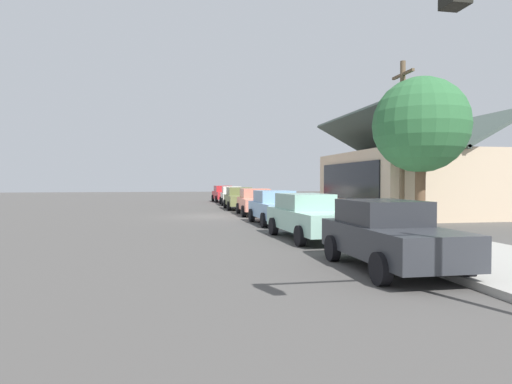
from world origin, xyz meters
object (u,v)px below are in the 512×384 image
(car_coral, at_px, (256,201))
(utility_pole_wooden, at_px, (402,140))
(car_olive, at_px, (240,198))
(car_cherry, at_px, (223,194))
(car_ivory, at_px, (232,195))
(car_charcoal, at_px, (388,234))
(shade_tree, at_px, (421,125))
(car_seafoam, at_px, (308,216))
(fire_hydrant_red, at_px, (266,203))
(car_skyblue, at_px, (276,207))

(car_coral, bearing_deg, utility_pole_wooden, 37.43)
(car_olive, height_order, utility_pole_wooden, utility_pole_wooden)
(car_cherry, relative_size, car_ivory, 1.01)
(car_cherry, distance_m, car_olive, 11.49)
(car_charcoal, bearing_deg, shade_tree, 145.20)
(shade_tree, bearing_deg, utility_pole_wooden, -168.56)
(car_cherry, relative_size, car_seafoam, 0.91)
(car_charcoal, relative_size, fire_hydrant_red, 6.13)
(shade_tree, distance_m, utility_pole_wooden, 1.27)
(car_skyblue, xyz_separation_m, fire_hydrant_red, (-9.32, 1.49, -0.32))
(car_cherry, bearing_deg, fire_hydrant_red, 4.29)
(car_olive, bearing_deg, car_cherry, -179.38)
(car_olive, height_order, fire_hydrant_red, car_olive)
(shade_tree, bearing_deg, car_seafoam, -66.76)
(fire_hydrant_red, bearing_deg, car_coral, -21.36)
(car_seafoam, relative_size, fire_hydrant_red, 6.96)
(fire_hydrant_red, bearing_deg, utility_pole_wooden, 19.67)
(car_olive, xyz_separation_m, car_seafoam, (16.70, -0.01, -0.00))
(car_coral, bearing_deg, car_ivory, -178.32)
(car_charcoal, bearing_deg, car_seafoam, -177.45)
(car_cherry, xyz_separation_m, shade_tree, (25.68, 5.76, 3.63))
(car_skyblue, bearing_deg, car_olive, 179.14)
(car_skyblue, height_order, car_seafoam, same)
(car_charcoal, bearing_deg, car_olive, -179.23)
(car_olive, height_order, car_seafoam, same)
(car_cherry, bearing_deg, car_seafoam, -2.38)
(car_coral, relative_size, car_seafoam, 0.89)
(car_ivory, height_order, fire_hydrant_red, car_ivory)
(shade_tree, bearing_deg, car_ivory, -164.42)
(car_seafoam, relative_size, shade_tree, 0.76)
(car_skyblue, bearing_deg, fire_hydrant_red, 169.55)
(shade_tree, bearing_deg, car_olive, -157.71)
(car_seafoam, bearing_deg, car_ivory, 176.05)
(car_charcoal, height_order, shade_tree, shade_tree)
(car_cherry, distance_m, car_seafoam, 28.19)
(car_seafoam, bearing_deg, car_charcoal, -1.09)
(car_coral, distance_m, car_seafoam, 11.21)
(car_olive, bearing_deg, car_seafoam, 0.91)
(car_ivory, distance_m, car_skyblue, 17.16)
(car_cherry, height_order, car_ivory, same)
(car_coral, distance_m, utility_pole_wooden, 9.81)
(car_cherry, height_order, car_olive, same)
(car_skyblue, distance_m, car_seafoam, 5.51)
(shade_tree, bearing_deg, car_charcoal, -35.02)
(car_ivory, distance_m, car_olive, 5.98)
(car_coral, relative_size, shade_tree, 0.67)
(car_olive, bearing_deg, car_ivory, 179.05)
(car_coral, relative_size, car_charcoal, 1.01)
(car_ivory, height_order, car_seafoam, same)
(fire_hydrant_red, bearing_deg, car_seafoam, -6.15)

